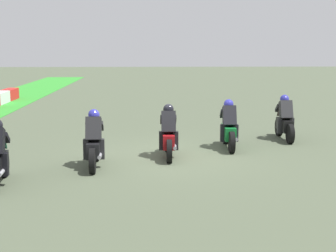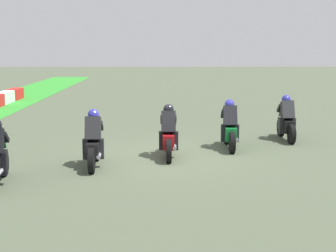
# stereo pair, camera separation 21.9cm
# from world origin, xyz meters

# --- Properties ---
(ground_plane) EXTENTS (120.00, 120.00, 0.00)m
(ground_plane) POSITION_xyz_m (0.00, 0.00, 0.00)
(ground_plane) COLOR #4A543F
(rider_lane_a) EXTENTS (2.04, 0.54, 1.51)m
(rider_lane_a) POSITION_xyz_m (2.50, -4.00, 0.62)
(rider_lane_a) COLOR black
(rider_lane_a) RESTS_ON ground_plane
(rider_lane_b) EXTENTS (2.04, 0.54, 1.51)m
(rider_lane_b) POSITION_xyz_m (1.14, -1.90, 0.62)
(rider_lane_b) COLOR black
(rider_lane_b) RESTS_ON ground_plane
(rider_lane_c) EXTENTS (2.04, 0.54, 1.51)m
(rider_lane_c) POSITION_xyz_m (-0.04, -0.01, 0.62)
(rider_lane_c) COLOR black
(rider_lane_c) RESTS_ON ground_plane
(rider_lane_d) EXTENTS (2.04, 0.55, 1.51)m
(rider_lane_d) POSITION_xyz_m (-1.12, 1.97, 0.62)
(rider_lane_d) COLOR black
(rider_lane_d) RESTS_ON ground_plane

